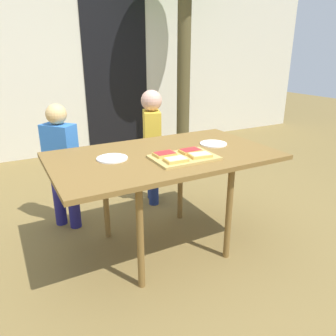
# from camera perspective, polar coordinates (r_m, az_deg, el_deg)

# --- Properties ---
(ground_plane) EXTENTS (16.00, 16.00, 0.00)m
(ground_plane) POSITION_cam_1_polar(r_m,az_deg,el_deg) (2.46, -0.70, -13.42)
(ground_plane) COLOR olive
(house_wall_back) EXTENTS (8.00, 0.20, 2.52)m
(house_wall_back) POSITION_cam_1_polar(r_m,az_deg,el_deg) (4.65, -17.40, 18.01)
(house_wall_back) COLOR beige
(house_wall_back) RESTS_ON ground
(house_door) EXTENTS (0.90, 0.02, 2.00)m
(house_door) POSITION_cam_1_polar(r_m,az_deg,el_deg) (4.74, -8.98, 15.50)
(house_door) COLOR black
(house_door) RESTS_ON ground
(dining_table) EXTENTS (1.46, 0.85, 0.71)m
(dining_table) POSITION_cam_1_polar(r_m,az_deg,el_deg) (2.17, -0.77, 1.12)
(dining_table) COLOR brown
(dining_table) RESTS_ON ground
(cutting_board) EXTENTS (0.40, 0.27, 0.01)m
(cutting_board) POSITION_cam_1_polar(r_m,az_deg,el_deg) (2.05, 2.79, 1.87)
(cutting_board) COLOR tan
(cutting_board) RESTS_ON dining_table
(pizza_slice_near_left) EXTENTS (0.14, 0.10, 0.02)m
(pizza_slice_near_left) POSITION_cam_1_polar(r_m,az_deg,el_deg) (1.95, 1.39, 1.47)
(pizza_slice_near_left) COLOR #DDAD50
(pizza_slice_near_left) RESTS_ON cutting_board
(pizza_slice_far_right) EXTENTS (0.14, 0.09, 0.02)m
(pizza_slice_far_right) POSITION_cam_1_polar(r_m,az_deg,el_deg) (2.13, 3.94, 3.02)
(pizza_slice_far_right) COLOR #DDAD50
(pizza_slice_far_right) RESTS_ON cutting_board
(pizza_slice_near_right) EXTENTS (0.14, 0.11, 0.02)m
(pizza_slice_near_right) POSITION_cam_1_polar(r_m,az_deg,el_deg) (2.05, 5.63, 2.26)
(pizza_slice_near_right) COLOR #DDAD50
(pizza_slice_near_right) RESTS_ON cutting_board
(pizza_slice_far_left) EXTENTS (0.14, 0.10, 0.02)m
(pizza_slice_far_left) POSITION_cam_1_polar(r_m,az_deg,el_deg) (2.06, -0.57, 2.46)
(pizza_slice_far_left) COLOR #DDAD50
(pizza_slice_far_left) RESTS_ON cutting_board
(plate_white_left) EXTENTS (0.19, 0.19, 0.01)m
(plate_white_left) POSITION_cam_1_polar(r_m,az_deg,el_deg) (2.07, -9.74, 1.68)
(plate_white_left) COLOR white
(plate_white_left) RESTS_ON dining_table
(plate_white_right) EXTENTS (0.19, 0.19, 0.01)m
(plate_white_right) POSITION_cam_1_polar(r_m,az_deg,el_deg) (2.39, 7.95, 4.24)
(plate_white_right) COLOR white
(plate_white_right) RESTS_ON dining_table
(child_left) EXTENTS (0.26, 0.27, 0.99)m
(child_left) POSITION_cam_1_polar(r_m,az_deg,el_deg) (2.61, -18.12, 1.25)
(child_left) COLOR navy
(child_left) RESTS_ON ground
(child_right) EXTENTS (0.21, 0.27, 1.03)m
(child_right) POSITION_cam_1_polar(r_m,az_deg,el_deg) (2.91, -2.81, 5.05)
(child_right) COLOR navy
(child_right) RESTS_ON ground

